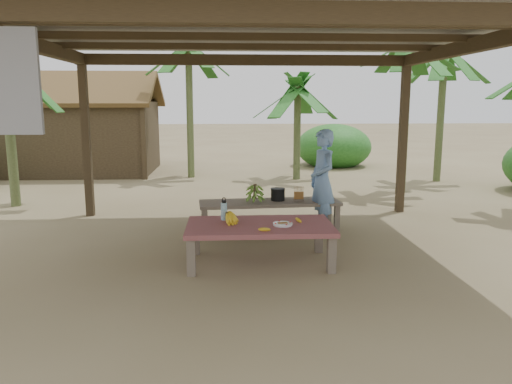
{
  "coord_description": "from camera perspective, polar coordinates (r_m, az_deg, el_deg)",
  "views": [
    {
      "loc": [
        -0.37,
        -6.53,
        1.99
      ],
      "look_at": [
        0.02,
        0.04,
        0.8
      ],
      "focal_mm": 35.0,
      "sensor_mm": 36.0,
      "label": 1
    }
  ],
  "objects": [
    {
      "name": "hut",
      "position": [
        15.13,
        -19.35,
        6.32
      ],
      "size": [
        4.4,
        3.43,
        2.85
      ],
      "color": "black",
      "rests_on": "ground"
    },
    {
      "name": "ground",
      "position": [
        6.83,
        -0.12,
        -6.67
      ],
      "size": [
        80.0,
        80.0,
        0.0
      ],
      "primitive_type": "plane",
      "color": "brown",
      "rests_on": "ground"
    },
    {
      "name": "banana_plant_far",
      "position": [
        13.44,
        20.71,
        13.85
      ],
      "size": [
        1.8,
        1.8,
        3.48
      ],
      "color": "#596638",
      "rests_on": "ground"
    },
    {
      "name": "banana_plant_n",
      "position": [
        12.93,
        4.78,
        10.76
      ],
      "size": [
        1.8,
        1.8,
        2.59
      ],
      "color": "#596638",
      "rests_on": "ground"
    },
    {
      "name": "green_banana_stalk",
      "position": [
        7.79,
        -0.11,
        -0.05
      ],
      "size": [
        0.27,
        0.27,
        0.29
      ],
      "primitive_type": null,
      "rotation": [
        0.0,
        0.0,
        0.08
      ],
      "color": "#598C2D",
      "rests_on": "bench"
    },
    {
      "name": "bench",
      "position": [
        7.86,
        1.58,
        -1.45
      ],
      "size": [
        2.24,
        0.77,
        0.45
      ],
      "rotation": [
        0.0,
        0.0,
        0.08
      ],
      "color": "brown",
      "rests_on": "ground"
    },
    {
      "name": "banana_plant_w",
      "position": [
        10.58,
        -26.75,
        11.59
      ],
      "size": [
        1.8,
        1.8,
        2.92
      ],
      "color": "#596638",
      "rests_on": "ground"
    },
    {
      "name": "loose_banana_front",
      "position": [
        5.84,
        0.97,
        -4.3
      ],
      "size": [
        0.17,
        0.11,
        0.04
      ],
      "primitive_type": "ellipsoid",
      "rotation": [
        0.0,
        0.0,
        1.97
      ],
      "color": "yellow",
      "rests_on": "work_table"
    },
    {
      "name": "cooking_pot",
      "position": [
        7.9,
        2.51,
        -0.3
      ],
      "size": [
        0.22,
        0.22,
        0.19
      ],
      "primitive_type": "cylinder",
      "color": "black",
      "rests_on": "bench"
    },
    {
      "name": "plate",
      "position": [
        6.11,
        3.08,
        -3.7
      ],
      "size": [
        0.24,
        0.24,
        0.04
      ],
      "color": "white",
      "rests_on": "work_table"
    },
    {
      "name": "skewer_rack",
      "position": [
        7.87,
        4.91,
        -0.18
      ],
      "size": [
        0.19,
        0.09,
        0.24
      ],
      "primitive_type": null,
      "rotation": [
        0.0,
        0.0,
        0.08
      ],
      "color": "#A57F47",
      "rests_on": "bench"
    },
    {
      "name": "water_flask",
      "position": [
        6.38,
        -3.68,
        -2.13
      ],
      "size": [
        0.08,
        0.08,
        0.29
      ],
      "color": "teal",
      "rests_on": "work_table"
    },
    {
      "name": "work_table",
      "position": [
        6.19,
        0.42,
        -4.28
      ],
      "size": [
        1.8,
        1.01,
        0.5
      ],
      "rotation": [
        0.0,
        0.0,
        -0.0
      ],
      "color": "brown",
      "rests_on": "ground"
    },
    {
      "name": "banana_plant_ne",
      "position": [
        11.55,
        17.01,
        15.02
      ],
      "size": [
        1.8,
        1.8,
        3.54
      ],
      "color": "#596638",
      "rests_on": "ground"
    },
    {
      "name": "pavilion",
      "position": [
        6.57,
        -0.25,
        17.15
      ],
      "size": [
        6.6,
        5.6,
        2.95
      ],
      "color": "black",
      "rests_on": "ground"
    },
    {
      "name": "ripe_banana_bunch",
      "position": [
        6.2,
        -3.36,
        -2.89
      ],
      "size": [
        0.29,
        0.26,
        0.16
      ],
      "primitive_type": null,
      "rotation": [
        0.0,
        0.0,
        -0.11
      ],
      "color": "yellow",
      "rests_on": "work_table"
    },
    {
      "name": "banana_plant_nw",
      "position": [
        13.42,
        -7.72,
        15.24
      ],
      "size": [
        1.8,
        1.8,
        3.68
      ],
      "color": "#596638",
      "rests_on": "ground"
    },
    {
      "name": "loose_banana_side",
      "position": [
        6.32,
        4.88,
        -3.21
      ],
      "size": [
        0.09,
        0.16,
        0.04
      ],
      "primitive_type": "ellipsoid",
      "rotation": [
        0.0,
        0.0,
        0.32
      ],
      "color": "yellow",
      "rests_on": "work_table"
    },
    {
      "name": "woman",
      "position": [
        7.78,
        7.58,
        1.31
      ],
      "size": [
        0.51,
        0.65,
        1.58
      ],
      "primitive_type": "imported",
      "rotation": [
        0.0,
        0.0,
        -1.33
      ],
      "color": "#6E97D1",
      "rests_on": "ground"
    }
  ]
}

